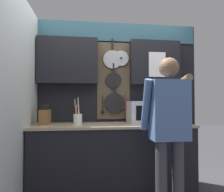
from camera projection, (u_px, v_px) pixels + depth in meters
name	position (u px, v px, depth m)	size (l,w,h in m)	color
base_cabinet_counter	(113.00, 160.00, 2.57)	(2.04, 0.63, 0.93)	black
back_wall_unit	(110.00, 86.00, 2.88)	(2.61, 0.22, 2.37)	black
side_wall	(18.00, 105.00, 2.07)	(0.04, 1.60, 2.37)	silver
microwave	(146.00, 112.00, 2.68)	(0.47, 0.37, 0.30)	silver
knife_block	(45.00, 117.00, 2.51)	(0.13, 0.16, 0.27)	brown
utensil_crock	(78.00, 118.00, 2.57)	(0.11, 0.11, 0.35)	white
person	(169.00, 123.00, 2.07)	(0.54, 0.66, 1.68)	#383842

